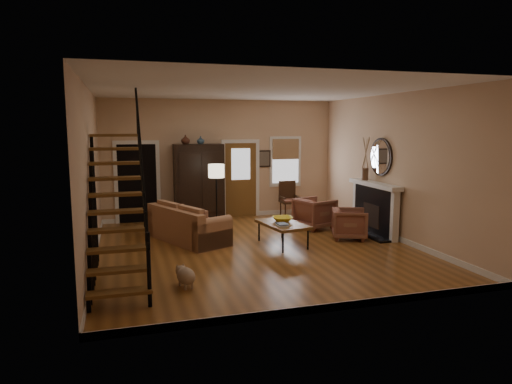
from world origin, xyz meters
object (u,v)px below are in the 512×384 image
object	(u,v)px
sofa	(188,224)
armchair_left	(350,224)
armoire	(199,183)
armchair_right	(315,213)
side_chair	(290,200)
coffee_table	(283,234)
floor_lamp	(217,199)

from	to	relation	value
sofa	armchair_left	distance (m)	3.68
armoire	armchair_right	xyz separation A→B (m)	(2.66, -1.71, -0.66)
armchair_right	side_chair	world-z (taller)	side_chair
coffee_table	floor_lamp	bearing A→B (deg)	126.36
sofa	armchair_right	size ratio (longest dim) A/B	2.45
sofa	side_chair	xyz separation A→B (m)	(3.15, 1.90, 0.12)
armoire	side_chair	world-z (taller)	armoire
coffee_table	side_chair	bearing A→B (deg)	66.54
side_chair	sofa	bearing A→B (deg)	-148.81
armoire	coffee_table	xyz separation A→B (m)	(1.32, -3.04, -0.80)
armchair_right	sofa	bearing A→B (deg)	78.87
sofa	armoire	bearing A→B (deg)	49.32
sofa	armchair_left	world-z (taller)	sofa
sofa	armchair_left	xyz separation A→B (m)	(3.58, -0.83, -0.04)
armchair_left	floor_lamp	xyz separation A→B (m)	(-2.81, 1.44, 0.49)
armchair_left	coffee_table	bearing A→B (deg)	115.85
armoire	coffee_table	bearing A→B (deg)	-66.56
side_chair	floor_lamp	bearing A→B (deg)	-151.36
armoire	side_chair	bearing A→B (deg)	-4.48
armchair_left	armchair_right	distance (m)	1.27
armchair_right	floor_lamp	size ratio (longest dim) A/B	0.51
armoire	armchair_left	distance (m)	4.25
armoire	sofa	world-z (taller)	armoire
armchair_right	side_chair	bearing A→B (deg)	-13.85
armoire	armchair_right	bearing A→B (deg)	-32.68
armoire	sofa	distance (m)	2.28
armchair_left	floor_lamp	size ratio (longest dim) A/B	0.46
armchair_left	armchair_right	xyz separation A→B (m)	(-0.33, 1.23, 0.04)
side_chair	armchair_left	bearing A→B (deg)	-80.90
armoire	coffee_table	distance (m)	3.41
coffee_table	armchair_left	distance (m)	1.68
armoire	coffee_table	size ratio (longest dim) A/B	1.64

